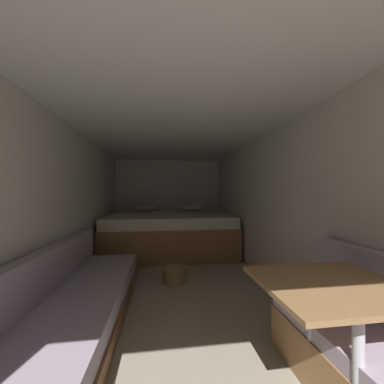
% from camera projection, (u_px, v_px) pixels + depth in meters
% --- Properties ---
extents(ground_plane, '(7.58, 7.58, 0.00)m').
position_uv_depth(ground_plane, '(175.00, 294.00, 2.54)').
color(ground_plane, '#A39984').
extents(wall_back, '(2.59, 0.05, 1.99)m').
position_uv_depth(wall_back, '(168.00, 201.00, 5.34)').
color(wall_back, silver).
rests_on(wall_back, ground).
extents(wall_left, '(0.05, 5.58, 1.99)m').
position_uv_depth(wall_left, '(59.00, 210.00, 2.38)').
color(wall_left, silver).
rests_on(wall_left, ground).
extents(wall_right, '(0.05, 5.58, 1.99)m').
position_uv_depth(wall_right, '(276.00, 208.00, 2.72)').
color(wall_right, silver).
rests_on(wall_right, ground).
extents(ceiling_slab, '(2.59, 5.58, 0.05)m').
position_uv_depth(ceiling_slab, '(175.00, 122.00, 2.55)').
color(ceiling_slab, white).
rests_on(ceiling_slab, wall_left).
extents(bed, '(2.37, 1.77, 0.92)m').
position_uv_depth(bed, '(170.00, 232.00, 4.39)').
color(bed, olive).
rests_on(bed, ground).
extents(sofa_left, '(0.73, 2.98, 0.68)m').
position_uv_depth(sofa_left, '(57.00, 325.00, 1.59)').
color(sofa_left, brown).
rests_on(sofa_left, ground).
extents(dinette_bench, '(0.53, 1.23, 0.81)m').
position_uv_depth(dinette_bench, '(383.00, 367.00, 1.13)').
color(dinette_bench, '#9E7247').
rests_on(dinette_bench, ground).
extents(dinette_table, '(0.73, 0.61, 0.71)m').
position_uv_depth(dinette_table, '(332.00, 301.00, 1.13)').
color(dinette_table, '#9E7247').
rests_on(dinette_table, ground).
extents(wicker_basket, '(0.33, 0.33, 0.19)m').
position_uv_depth(wicker_basket, '(175.00, 274.00, 2.88)').
color(wicker_basket, olive).
rests_on(wicker_basket, ground).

